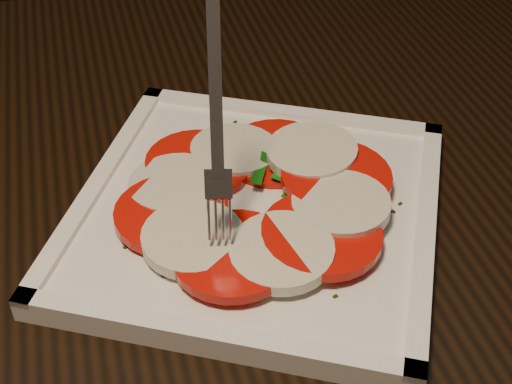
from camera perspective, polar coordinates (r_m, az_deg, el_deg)
name	(u,v)px	position (r m, az deg, el deg)	size (l,w,h in m)	color
table	(173,251)	(0.71, -6.68, -4.68)	(1.30, 0.95, 0.75)	black
chair	(94,23)	(1.40, -12.82, 13.04)	(0.53, 0.53, 0.93)	black
plate	(256,213)	(0.59, 0.00, -1.68)	(0.29, 0.29, 0.01)	white
caprese_salad	(256,196)	(0.57, 0.01, -0.30)	(0.23, 0.23, 0.03)	red
fork	(217,117)	(0.49, -3.16, 6.04)	(0.02, 0.06, 0.17)	white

